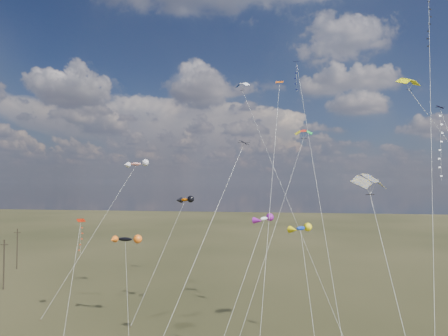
# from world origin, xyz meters

# --- Properties ---
(utility_pole_near) EXTENTS (1.40, 0.20, 8.00)m
(utility_pole_near) POSITION_xyz_m (-38.00, 30.00, 4.09)
(utility_pole_near) COLOR black
(utility_pole_near) RESTS_ON ground
(utility_pole_far) EXTENTS (1.40, 0.20, 8.00)m
(utility_pole_far) POSITION_xyz_m (-46.00, 44.00, 4.09)
(utility_pole_far) COLOR black
(utility_pole_far) RESTS_ON ground
(diamond_black_high) EXTENTS (6.75, 19.13, 36.12)m
(diamond_black_high) POSITION_xyz_m (20.80, 11.47, 31.04)
(diamond_black_high) COLOR black
(diamond_black_high) RESTS_ON ground
(diamond_navy_tall) EXTENTS (4.14, 24.42, 34.25)m
(diamond_navy_tall) POSITION_xyz_m (9.04, 25.24, 29.32)
(diamond_navy_tall) COLOR #121752
(diamond_navy_tall) RESTS_ON ground
(diamond_black_mid) EXTENTS (7.72, 11.32, 21.14)m
(diamond_black_mid) POSITION_xyz_m (1.44, 4.41, 14.90)
(diamond_black_mid) COLOR black
(diamond_black_mid) RESTS_ON ground
(diamond_red_low) EXTENTS (4.27, 10.85, 12.63)m
(diamond_red_low) POSITION_xyz_m (-18.41, 18.40, 10.05)
(diamond_red_low) COLOR #AB1602
(diamond_red_low) RESTS_ON ground
(diamond_navy_right) EXTENTS (0.73, 17.94, 24.17)m
(diamond_navy_right) POSITION_xyz_m (20.88, 8.55, 19.87)
(diamond_navy_right) COLOR #100D54
(diamond_navy_right) RESTS_ON ground
(diamond_orange_center) EXTENTS (2.14, 16.80, 28.66)m
(diamond_orange_center) POSITION_xyz_m (6.08, 10.69, 19.50)
(diamond_orange_center) COLOR #C64C09
(diamond_orange_center) RESTS_ON ground
(parafoil_yellow) EXTENTS (12.74, 15.75, 27.72)m
(parafoil_yellow) POSITION_xyz_m (18.95, 11.34, 26.97)
(parafoil_yellow) COLOR #F1EE07
(parafoil_yellow) RESTS_ON ground
(parafoil_blue_white) EXTENTS (14.67, 25.15, 33.59)m
(parafoil_blue_white) POSITION_xyz_m (0.48, 33.78, 32.78)
(parafoil_blue_white) COLOR #0F35B4
(parafoil_blue_white) RESTS_ON ground
(parafoil_striped) EXTENTS (3.47, 10.83, 18.31)m
(parafoil_striped) POSITION_xyz_m (13.03, 0.12, 17.57)
(parafoil_striped) COLOR gold
(parafoil_striped) RESTS_ON ground
(parafoil_tricolor) EXTENTS (8.66, 19.38, 24.35)m
(parafoil_tricolor) POSITION_xyz_m (9.40, 22.64, 23.63)
(parafoil_tricolor) COLOR gold
(parafoil_tricolor) RESTS_ON ground
(novelty_black_orange) EXTENTS (5.18, 7.21, 10.75)m
(novelty_black_orange) POSITION_xyz_m (-12.65, 18.96, 10.19)
(novelty_black_orange) COLOR black
(novelty_black_orange) RESTS_ON ground
(novelty_orange_black) EXTENTS (6.21, 7.82, 15.48)m
(novelty_orange_black) POSITION_xyz_m (-6.41, 24.09, 14.88)
(novelty_orange_black) COLOR #C25202
(novelty_orange_black) RESTS_ON ground
(novelty_white_purple) EXTENTS (5.55, 8.37, 14.45)m
(novelty_white_purple) POSITION_xyz_m (5.31, 7.22, 14.01)
(novelty_white_purple) COLOR white
(novelty_white_purple) RESTS_ON ground
(novelty_redwhite_stripe) EXTENTS (9.77, 11.97, 20.70)m
(novelty_redwhite_stripe) POSITION_xyz_m (-15.31, 28.90, 20.02)
(novelty_redwhite_stripe) COLOR #F14421
(novelty_redwhite_stripe) RESTS_ON ground
(novelty_blue_yellow) EXTENTS (2.54, 7.89, 13.56)m
(novelty_blue_yellow) POSITION_xyz_m (8.59, 8.62, 13.05)
(novelty_blue_yellow) COLOR #1136B0
(novelty_blue_yellow) RESTS_ON ground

